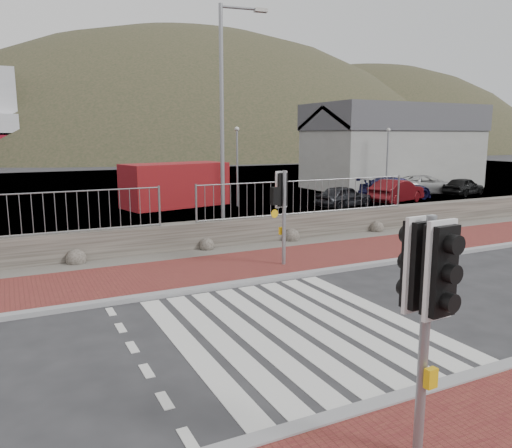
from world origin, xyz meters
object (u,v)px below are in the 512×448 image
car_e (463,186)px  car_a (344,196)px  car_c (395,188)px  streetlight (226,112)px  traffic_signal_far (283,198)px  shipping_container (175,185)px  traffic_signal_near (427,288)px  car_b (397,191)px  car_d (426,185)px

car_e → car_a: bearing=81.0°
car_c → streetlight: bearing=114.2°
traffic_signal_far → shipping_container: (1.06, 13.31, -0.85)m
car_a → traffic_signal_far: bearing=125.1°
car_a → car_e: 9.79m
traffic_signal_near → car_e: 27.99m
streetlight → car_e: 19.80m
traffic_signal_near → car_b: 23.00m
traffic_signal_near → streetlight: (2.83, 12.13, 2.41)m
car_d → traffic_signal_far: bearing=143.7°
streetlight → car_d: bearing=32.0°
streetlight → car_b: (12.34, 5.10, -3.80)m
car_a → car_e: bearing=-95.5°
streetlight → car_b: streetlight is taller
car_d → traffic_signal_near: bearing=154.4°
traffic_signal_far → streetlight: size_ratio=0.34×
car_c → car_d: size_ratio=1.03×
car_a → car_d: car_d is taller
shipping_container → streetlight: bearing=-109.5°
traffic_signal_far → car_e: size_ratio=0.83×
shipping_container → traffic_signal_far: bearing=-107.6°
car_a → car_b: (3.60, 0.06, 0.08)m
streetlight → car_a: (8.74, 5.04, -3.89)m
traffic_signal_far → car_a: size_ratio=0.82×
traffic_signal_far → car_b: 15.40m
car_a → car_c: (4.51, 1.16, 0.09)m
car_a → car_c: 4.65m
streetlight → car_e: streetlight is taller
traffic_signal_far → car_b: (12.35, 9.11, -1.32)m
shipping_container → car_e: shipping_container is taller
traffic_signal_near → car_d: 27.65m
shipping_container → car_a: (7.69, -4.26, -0.56)m
car_e → traffic_signal_far: bearing=104.0°
traffic_signal_far → car_d: size_ratio=0.62×
shipping_container → car_a: size_ratio=1.63×
traffic_signal_far → streetlight: 4.72m
shipping_container → car_c: size_ratio=1.19×
traffic_signal_far → streetlight: bearing=-100.4°
shipping_container → car_b: bearing=-33.4°
traffic_signal_near → streetlight: bearing=73.2°
car_c → traffic_signal_near: bearing=137.8°
car_b → streetlight: bearing=93.1°
traffic_signal_near → car_c: size_ratio=0.63×
car_b → car_d: car_b is taller
shipping_container → car_a: bearing=-42.0°
car_e → car_d: bearing=36.9°
car_b → car_a: bearing=71.7°
shipping_container → car_c: 12.59m
car_e → shipping_container: bearing=64.8°
streetlight → traffic_signal_near: bearing=-94.7°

